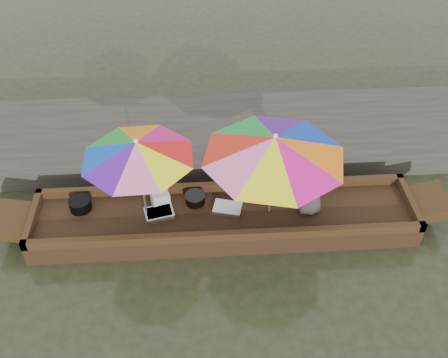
{
  "coord_description": "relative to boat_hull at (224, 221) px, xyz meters",
  "views": [
    {
      "loc": [
        -0.35,
        -5.56,
        6.13
      ],
      "look_at": [
        0.0,
        0.1,
        1.0
      ],
      "focal_mm": 40.0,
      "sensor_mm": 36.0,
      "label": 1
    }
  ],
  "objects": [
    {
      "name": "boat_hull",
      "position": [
        0.0,
        0.0,
        0.0
      ],
      "size": [
        6.15,
        1.2,
        0.35
      ],
      "primitive_type": "cube",
      "color": "black",
      "rests_on": "water"
    },
    {
      "name": "charcoal_grill",
      "position": [
        -0.46,
        0.28,
        0.25
      ],
      "size": [
        0.32,
        0.32,
        0.15
      ],
      "primitive_type": "cylinder",
      "color": "black",
      "rests_on": "boat_hull"
    },
    {
      "name": "cooking_pot",
      "position": [
        -2.31,
        0.25,
        0.27
      ],
      "size": [
        0.35,
        0.35,
        0.19
      ],
      "primitive_type": "cylinder",
      "color": "black",
      "rests_on": "boat_hull"
    },
    {
      "name": "supply_bag",
      "position": [
        -1.03,
        0.26,
        0.3
      ],
      "size": [
        0.34,
        0.3,
        0.26
      ],
      "primitive_type": "cube",
      "rotation": [
        0.0,
        0.0,
        0.32
      ],
      "color": "silver",
      "rests_on": "boat_hull"
    },
    {
      "name": "umbrella_bow",
      "position": [
        -1.24,
        0.0,
        0.95
      ],
      "size": [
        2.15,
        2.15,
        1.55
      ],
      "primitive_type": null,
      "rotation": [
        0.0,
        0.0,
        -0.35
      ],
      "color": "red",
      "rests_on": "boat_hull"
    },
    {
      "name": "dock",
      "position": [
        0.0,
        2.2,
        0.08
      ],
      "size": [
        22.0,
        2.2,
        0.5
      ],
      "primitive_type": "cube",
      "color": "#2D2B26",
      "rests_on": "ground"
    },
    {
      "name": "umbrella_stern",
      "position": [
        0.72,
        0.0,
        0.95
      ],
      "size": [
        2.48,
        2.48,
        1.55
      ],
      "primitive_type": null,
      "rotation": [
        0.0,
        0.0,
        0.16
      ],
      "color": "blue",
      "rests_on": "boat_hull"
    },
    {
      "name": "water",
      "position": [
        0.0,
        0.0,
        -0.17
      ],
      "size": [
        80.0,
        80.0,
        0.0
      ],
      "primitive_type": "plane",
      "color": "black",
      "rests_on": "ground"
    },
    {
      "name": "vendor",
      "position": [
        1.36,
        -0.02,
        0.7
      ],
      "size": [
        0.56,
        0.41,
        1.05
      ],
      "primitive_type": "imported",
      "rotation": [
        0.0,
        0.0,
        3.3
      ],
      "color": "#3D342F",
      "rests_on": "boat_hull"
    },
    {
      "name": "tray_crayfish",
      "position": [
        -1.04,
        0.01,
        0.22
      ],
      "size": [
        0.51,
        0.4,
        0.09
      ],
      "primitive_type": "cube",
      "rotation": [
        0.0,
        0.0,
        0.22
      ],
      "color": "silver",
      "rests_on": "boat_hull"
    },
    {
      "name": "tray_scallop",
      "position": [
        0.06,
        0.08,
        0.21
      ],
      "size": [
        0.51,
        0.41,
        0.06
      ],
      "primitive_type": "cube",
      "rotation": [
        0.0,
        0.0,
        -0.26
      ],
      "color": "silver",
      "rests_on": "boat_hull"
    }
  ]
}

